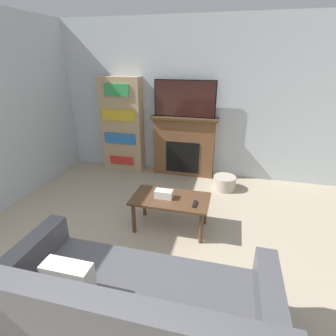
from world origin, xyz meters
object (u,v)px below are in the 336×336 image
storage_basket (224,183)px  coffee_table (170,202)px  tv (185,99)px  fireplace (184,146)px  bookshelf (122,125)px  couch (132,316)px

storage_basket → coffee_table: bearing=-115.8°
tv → fireplace: bearing=90.0°
coffee_table → storage_basket: bearing=64.2°
storage_basket → fireplace: bearing=150.6°
tv → storage_basket: 1.58m
bookshelf → storage_basket: bearing=-12.1°
coffee_table → bookshelf: (-1.36, 1.72, 0.50)m
fireplace → bookshelf: bookshelf is taller
fireplace → couch: size_ratio=0.59×
couch → coffee_table: (-0.08, 1.54, 0.08)m
fireplace → couch: (0.25, -3.28, -0.25)m
tv → coffee_table: (0.17, -1.72, -1.02)m
tv → storage_basket: size_ratio=2.87×
tv → storage_basket: tv is taller
tv → couch: (0.25, -3.26, -1.11)m
bookshelf → coffee_table: bearing=-51.7°
coffee_table → couch: bearing=-87.0°
fireplace → bookshelf: (-1.19, -0.02, 0.33)m
bookshelf → fireplace: bearing=1.1°
tv → coffee_table: bearing=-84.4°
couch → coffee_table: couch is taller
fireplace → couch: bearing=-85.6°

